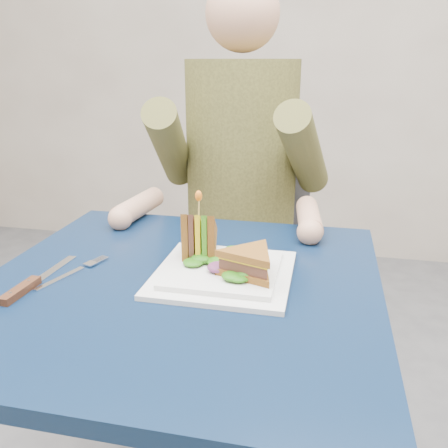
% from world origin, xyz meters
% --- Properties ---
extents(back_wall, '(4.00, 0.02, 2.80)m').
position_xyz_m(back_wall, '(0.00, 2.00, 1.40)').
color(back_wall, '#AA9D8D').
rests_on(back_wall, ground).
extents(table, '(0.75, 0.75, 0.73)m').
position_xyz_m(table, '(0.00, 0.00, 0.65)').
color(table, black).
rests_on(table, ground).
extents(chair, '(0.42, 0.40, 0.93)m').
position_xyz_m(chair, '(0.00, 0.74, 0.54)').
color(chair, '#47474C').
rests_on(chair, ground).
extents(diner, '(0.54, 0.59, 0.74)m').
position_xyz_m(diner, '(-0.00, 0.63, 0.91)').
color(diner, '#4D4B23').
rests_on(diner, chair).
extents(plate, '(0.26, 0.26, 0.02)m').
position_xyz_m(plate, '(0.08, 0.04, 0.74)').
color(plate, white).
rests_on(plate, table).
extents(sandwich_flat, '(0.16, 0.16, 0.05)m').
position_xyz_m(sandwich_flat, '(0.13, 0.01, 0.78)').
color(sandwich_flat, brown).
rests_on(sandwich_flat, plate).
extents(sandwich_upright, '(0.09, 0.15, 0.15)m').
position_xyz_m(sandwich_upright, '(0.02, 0.08, 0.78)').
color(sandwich_upright, brown).
rests_on(sandwich_upright, plate).
extents(fork, '(0.07, 0.17, 0.01)m').
position_xyz_m(fork, '(-0.22, -0.02, 0.73)').
color(fork, silver).
rests_on(fork, table).
extents(knife, '(0.03, 0.22, 0.02)m').
position_xyz_m(knife, '(-0.26, -0.09, 0.74)').
color(knife, silver).
rests_on(knife, table).
extents(toothpick, '(0.01, 0.01, 0.06)m').
position_xyz_m(toothpick, '(0.02, 0.08, 0.85)').
color(toothpick, tan).
rests_on(toothpick, sandwich_upright).
extents(toothpick_frill, '(0.01, 0.01, 0.02)m').
position_xyz_m(toothpick_frill, '(0.02, 0.08, 0.88)').
color(toothpick_frill, orange).
rests_on(toothpick_frill, sandwich_upright).
extents(lettuce_spill, '(0.15, 0.13, 0.02)m').
position_xyz_m(lettuce_spill, '(0.08, 0.05, 0.76)').
color(lettuce_spill, '#337A14').
rests_on(lettuce_spill, plate).
extents(onion_ring, '(0.04, 0.04, 0.02)m').
position_xyz_m(onion_ring, '(0.09, 0.04, 0.77)').
color(onion_ring, '#9E4C7A').
rests_on(onion_ring, plate).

